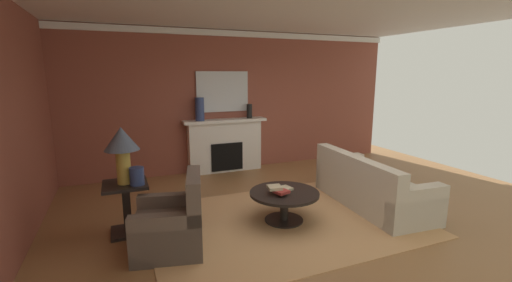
{
  "coord_description": "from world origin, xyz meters",
  "views": [
    {
      "loc": [
        -2.43,
        -4.15,
        2.12
      ],
      "look_at": [
        -0.3,
        1.03,
        1.0
      ],
      "focal_mm": 23.75,
      "sensor_mm": 36.0,
      "label": 1
    }
  ],
  "objects_px": {
    "mantel_mirror": "(223,92)",
    "vase_mantel_right": "(249,111)",
    "armchair_near_window": "(172,226)",
    "table_lamp": "(122,144)",
    "sofa": "(370,188)",
    "side_table": "(127,205)",
    "coffee_table": "(284,199)",
    "vase_mantel_left": "(200,109)",
    "fireplace": "(225,147)",
    "vase_on_side_table": "(137,176)"
  },
  "relations": [
    {
      "from": "mantel_mirror",
      "to": "vase_mantel_right",
      "type": "bearing_deg",
      "value": -17.18
    },
    {
      "from": "armchair_near_window",
      "to": "vase_mantel_right",
      "type": "height_order",
      "value": "vase_mantel_right"
    },
    {
      "from": "table_lamp",
      "to": "sofa",
      "type": "bearing_deg",
      "value": -7.16
    },
    {
      "from": "side_table",
      "to": "vase_mantel_right",
      "type": "bearing_deg",
      "value": 40.79
    },
    {
      "from": "sofa",
      "to": "vase_mantel_right",
      "type": "relative_size",
      "value": 6.96
    },
    {
      "from": "mantel_mirror",
      "to": "armchair_near_window",
      "type": "xyz_separation_m",
      "value": [
        -1.62,
        -3.15,
        -1.43
      ]
    },
    {
      "from": "sofa",
      "to": "armchair_near_window",
      "type": "bearing_deg",
      "value": -175.97
    },
    {
      "from": "sofa",
      "to": "coffee_table",
      "type": "height_order",
      "value": "sofa"
    },
    {
      "from": "vase_mantel_right",
      "to": "vase_mantel_left",
      "type": "distance_m",
      "value": 1.1
    },
    {
      "from": "vase_mantel_left",
      "to": "mantel_mirror",
      "type": "bearing_deg",
      "value": 17.18
    },
    {
      "from": "mantel_mirror",
      "to": "coffee_table",
      "type": "height_order",
      "value": "mantel_mirror"
    },
    {
      "from": "armchair_near_window",
      "to": "side_table",
      "type": "bearing_deg",
      "value": 125.36
    },
    {
      "from": "table_lamp",
      "to": "fireplace",
      "type": "bearing_deg",
      "value": 48.03
    },
    {
      "from": "fireplace",
      "to": "vase_on_side_table",
      "type": "xyz_separation_m",
      "value": [
        -1.95,
        -2.46,
        0.27
      ]
    },
    {
      "from": "fireplace",
      "to": "vase_mantel_right",
      "type": "relative_size",
      "value": 5.81
    },
    {
      "from": "armchair_near_window",
      "to": "table_lamp",
      "type": "distance_m",
      "value": 1.25
    },
    {
      "from": "table_lamp",
      "to": "vase_mantel_right",
      "type": "relative_size",
      "value": 2.42
    },
    {
      "from": "vase_mantel_right",
      "to": "vase_mantel_left",
      "type": "bearing_deg",
      "value": 180.0
    },
    {
      "from": "vase_mantel_left",
      "to": "coffee_table",
      "type": "bearing_deg",
      "value": -78.59
    },
    {
      "from": "side_table",
      "to": "vase_on_side_table",
      "type": "relative_size",
      "value": 3.02
    },
    {
      "from": "mantel_mirror",
      "to": "armchair_near_window",
      "type": "relative_size",
      "value": 1.19
    },
    {
      "from": "coffee_table",
      "to": "mantel_mirror",
      "type": "bearing_deg",
      "value": 90.16
    },
    {
      "from": "vase_on_side_table",
      "to": "sofa",
      "type": "bearing_deg",
      "value": -5.54
    },
    {
      "from": "mantel_mirror",
      "to": "fireplace",
      "type": "bearing_deg",
      "value": -90.0
    },
    {
      "from": "coffee_table",
      "to": "fireplace",
      "type": "bearing_deg",
      "value": 90.17
    },
    {
      "from": "vase_mantel_right",
      "to": "sofa",
      "type": "bearing_deg",
      "value": -69.69
    },
    {
      "from": "armchair_near_window",
      "to": "side_table",
      "type": "distance_m",
      "value": 0.85
    },
    {
      "from": "fireplace",
      "to": "table_lamp",
      "type": "bearing_deg",
      "value": -131.97
    },
    {
      "from": "mantel_mirror",
      "to": "armchair_near_window",
      "type": "height_order",
      "value": "mantel_mirror"
    },
    {
      "from": "coffee_table",
      "to": "vase_mantel_left",
      "type": "distance_m",
      "value": 3.01
    },
    {
      "from": "armchair_near_window",
      "to": "vase_mantel_right",
      "type": "bearing_deg",
      "value": 53.93
    },
    {
      "from": "mantel_mirror",
      "to": "vase_mantel_right",
      "type": "height_order",
      "value": "mantel_mirror"
    },
    {
      "from": "fireplace",
      "to": "sofa",
      "type": "bearing_deg",
      "value": -60.75
    },
    {
      "from": "sofa",
      "to": "vase_on_side_table",
      "type": "xyz_separation_m",
      "value": [
        -3.52,
        0.34,
        0.52
      ]
    },
    {
      "from": "mantel_mirror",
      "to": "vase_on_side_table",
      "type": "xyz_separation_m",
      "value": [
        -1.95,
        -2.58,
        -0.92
      ]
    },
    {
      "from": "sofa",
      "to": "side_table",
      "type": "height_order",
      "value": "sofa"
    },
    {
      "from": "mantel_mirror",
      "to": "vase_on_side_table",
      "type": "bearing_deg",
      "value": -127.14
    },
    {
      "from": "vase_mantel_right",
      "to": "side_table",
      "type": "bearing_deg",
      "value": -139.21
    },
    {
      "from": "side_table",
      "to": "table_lamp",
      "type": "bearing_deg",
      "value": 0.0
    },
    {
      "from": "table_lamp",
      "to": "vase_mantel_left",
      "type": "bearing_deg",
      "value": 55.84
    },
    {
      "from": "mantel_mirror",
      "to": "vase_mantel_right",
      "type": "relative_size",
      "value": 3.68
    },
    {
      "from": "vase_mantel_left",
      "to": "vase_mantel_right",
      "type": "bearing_deg",
      "value": 0.0
    },
    {
      "from": "fireplace",
      "to": "vase_on_side_table",
      "type": "distance_m",
      "value": 3.15
    },
    {
      "from": "armchair_near_window",
      "to": "vase_mantel_right",
      "type": "xyz_separation_m",
      "value": [
        2.17,
        2.98,
        1.0
      ]
    },
    {
      "from": "armchair_near_window",
      "to": "vase_on_side_table",
      "type": "relative_size",
      "value": 4.13
    },
    {
      "from": "vase_mantel_right",
      "to": "fireplace",
      "type": "bearing_deg",
      "value": 174.87
    },
    {
      "from": "sofa",
      "to": "vase_mantel_right",
      "type": "bearing_deg",
      "value": 110.31
    },
    {
      "from": "sofa",
      "to": "vase_on_side_table",
      "type": "relative_size",
      "value": 9.3
    },
    {
      "from": "sofa",
      "to": "vase_mantel_left",
      "type": "distance_m",
      "value": 3.64
    },
    {
      "from": "vase_mantel_right",
      "to": "vase_mantel_left",
      "type": "relative_size",
      "value": 0.65
    }
  ]
}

